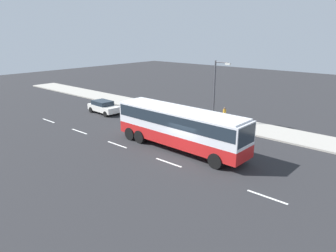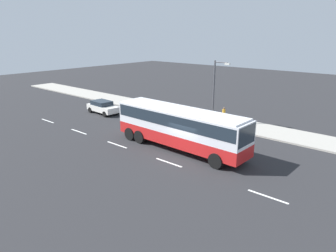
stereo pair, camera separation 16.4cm
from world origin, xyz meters
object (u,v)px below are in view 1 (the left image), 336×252
at_px(coach_bus, 179,124).
at_px(street_lamp, 216,88).
at_px(pedestrian_near_curb, 224,114).
at_px(car_white_minivan, 104,107).

relative_size(coach_bus, street_lamp, 1.86).
relative_size(pedestrian_near_curb, street_lamp, 0.25).
distance_m(car_white_minivan, street_lamp, 13.42).
relative_size(coach_bus, pedestrian_near_curb, 7.40).
height_order(coach_bus, car_white_minivan, coach_bus).
bearing_deg(coach_bus, car_white_minivan, 168.15).
distance_m(car_white_minivan, pedestrian_near_curb, 13.93).
relative_size(car_white_minivan, street_lamp, 0.68).
xyz_separation_m(coach_bus, car_white_minivan, (-13.88, 3.27, -1.29)).
relative_size(coach_bus, car_white_minivan, 2.72).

